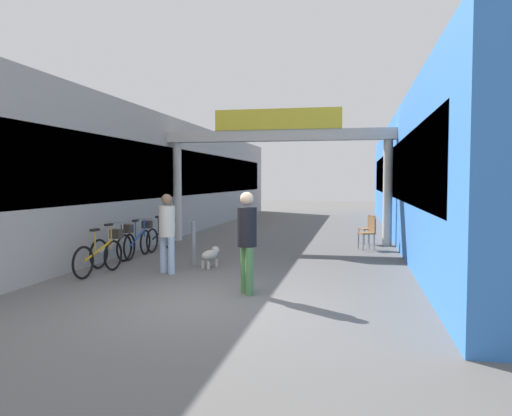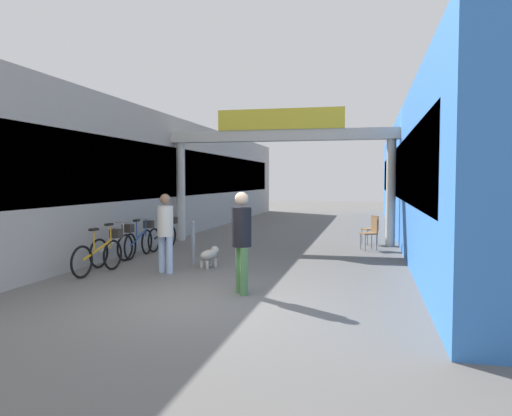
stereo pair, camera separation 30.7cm
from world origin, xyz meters
The scene contains 14 objects.
ground_plane centered at (0.00, 0.00, 0.00)m, with size 80.00×80.00×0.00m, color #605E5B.
storefront_left centered at (-5.09, 11.00, 2.05)m, with size 3.00×26.00×4.09m.
storefront_right centered at (5.09, 11.00, 2.05)m, with size 3.00×26.00×4.09m.
arcade_sign_gateway centered at (0.00, 7.80, 2.97)m, with size 7.40×0.47×4.19m.
pedestrian_with_dog centered at (-1.52, 2.23, 0.97)m, with size 0.45×0.45×1.69m.
pedestrian_companion centered at (0.56, 0.68, 1.02)m, with size 0.47×0.47×1.78m.
dog_on_leash centered at (-0.82, 3.12, 0.28)m, with size 0.39×0.66×0.46m.
bicycle_orange_nearest centered at (-2.86, 1.92, 0.44)m, with size 0.46×1.68×0.98m.
bicycle_silver_second centered at (-3.16, 3.07, 0.44)m, with size 0.46×1.68×0.98m.
bicycle_blue_third centered at (-3.08, 4.27, 0.44)m, with size 0.46×1.69×0.98m.
bicycle_black_farthest centered at (-3.01, 5.66, 0.44)m, with size 0.46×1.69×0.98m.
bollard_post_metal centered at (-1.30, 3.33, 0.53)m, with size 0.10×0.10×1.04m.
cafe_chair_wood_nearer centered at (2.78, 6.85, 0.54)m, with size 0.53×0.53×0.89m.
cafe_chair_wood_farther centered at (2.81, 8.15, 0.54)m, with size 0.54×0.54×0.89m.
Camera 1 is at (2.40, -7.72, 1.98)m, focal length 35.00 mm.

